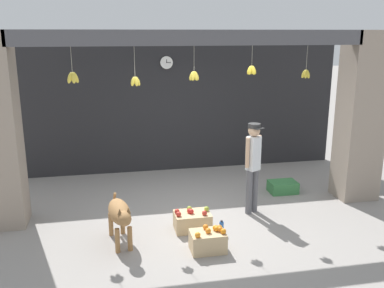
{
  "coord_description": "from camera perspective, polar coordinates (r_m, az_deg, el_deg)",
  "views": [
    {
      "loc": [
        -1.39,
        -6.55,
        3.02
      ],
      "look_at": [
        0.0,
        0.39,
        1.16
      ],
      "focal_mm": 40.0,
      "sensor_mm": 36.0,
      "label": 1
    }
  ],
  "objects": [
    {
      "name": "shopkeeper",
      "position": [
        7.24,
        8.14,
        -2.37
      ],
      "size": [
        0.31,
        0.3,
        1.57
      ],
      "rotation": [
        0.0,
        0.0,
        3.63
      ],
      "color": "#56565B",
      "rests_on": "ground_plane"
    },
    {
      "name": "produce_box_green",
      "position": [
        8.5,
        12.01,
        -5.62
      ],
      "size": [
        0.53,
        0.37,
        0.22
      ],
      "primitive_type": "cube",
      "color": "#387A42",
      "rests_on": "ground_plane"
    },
    {
      "name": "water_bottle",
      "position": [
        6.7,
        3.95,
        -11.1
      ],
      "size": [
        0.07,
        0.07,
        0.23
      ],
      "color": "#2D60AD",
      "rests_on": "ground_plane"
    },
    {
      "name": "shop_back_wall",
      "position": [
        9.42,
        -2.71,
        5.59
      ],
      "size": [
        7.5,
        0.12,
        3.05
      ],
      "primitive_type": "cube",
      "color": "#232326",
      "rests_on": "ground_plane"
    },
    {
      "name": "ground_plane",
      "position": [
        7.35,
        0.6,
        -9.55
      ],
      "size": [
        60.0,
        60.0,
        0.0
      ],
      "primitive_type": "plane",
      "color": "gray"
    },
    {
      "name": "fruit_crate_oranges",
      "position": [
        6.21,
        2.18,
        -12.72
      ],
      "size": [
        0.49,
        0.35,
        0.36
      ],
      "color": "tan",
      "rests_on": "ground_plane"
    },
    {
      "name": "dog",
      "position": [
        6.33,
        -9.59,
        -9.17
      ],
      "size": [
        0.4,
        1.07,
        0.71
      ],
      "rotation": [
        0.0,
        0.0,
        -1.43
      ],
      "color": "#9E7042",
      "rests_on": "ground_plane"
    },
    {
      "name": "fruit_crate_apples",
      "position": [
        6.82,
        0.04,
        -10.17
      ],
      "size": [
        0.56,
        0.4,
        0.35
      ],
      "color": "tan",
      "rests_on": "ground_plane"
    },
    {
      "name": "wall_clock",
      "position": [
        9.23,
        -3.42,
        10.79
      ],
      "size": [
        0.28,
        0.03,
        0.28
      ],
      "color": "black"
    },
    {
      "name": "storefront_awning",
      "position": [
        6.81,
        0.41,
        13.79
      ],
      "size": [
        5.6,
        0.25,
        0.86
      ],
      "color": "#4C4C51"
    },
    {
      "name": "shop_pillar_right",
      "position": [
        8.32,
        21.57,
        3.36
      ],
      "size": [
        0.7,
        0.6,
        3.05
      ],
      "primitive_type": "cube",
      "color": "gray",
      "rests_on": "ground_plane"
    }
  ]
}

